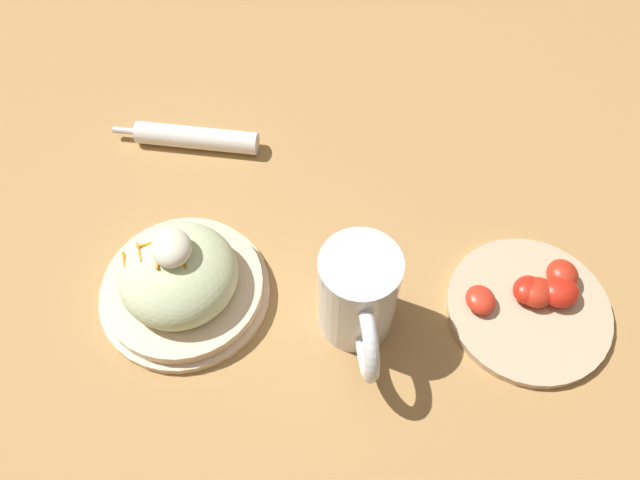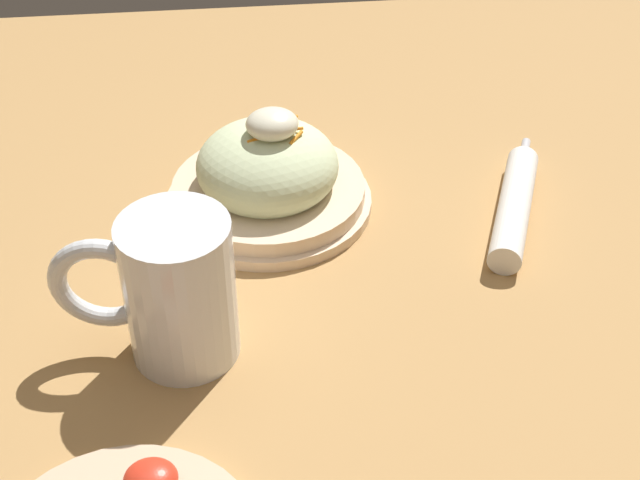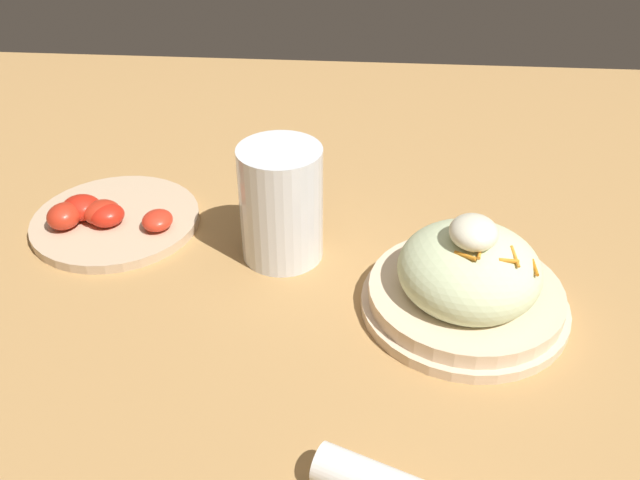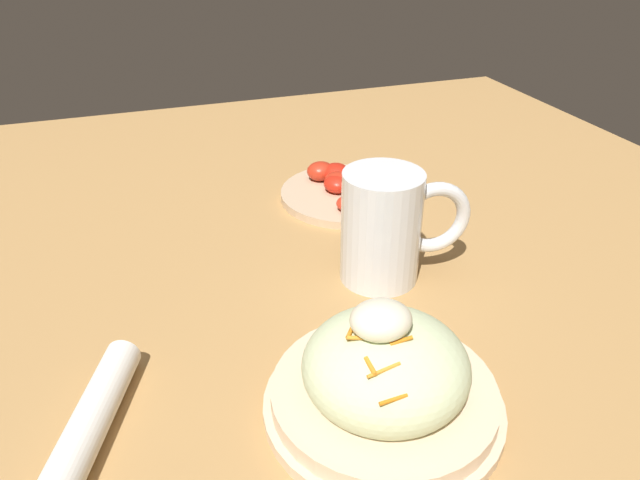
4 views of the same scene
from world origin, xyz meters
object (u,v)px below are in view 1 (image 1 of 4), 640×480
beer_mug (358,298)px  tomato_plate (532,303)px  salad_plate (181,280)px  napkin_roll (195,138)px

beer_mug → tomato_plate: (0.03, 0.22, -0.05)m
salad_plate → tomato_plate: (0.12, 0.41, -0.03)m
salad_plate → napkin_roll: 0.25m
salad_plate → beer_mug: beer_mug is taller
salad_plate → napkin_roll: (-0.25, 0.05, -0.02)m
salad_plate → napkin_roll: size_ratio=1.01×
beer_mug → napkin_roll: 0.37m
beer_mug → tomato_plate: 0.22m
beer_mug → napkin_roll: size_ratio=0.74×
beer_mug → napkin_roll: (-0.33, -0.15, -0.05)m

